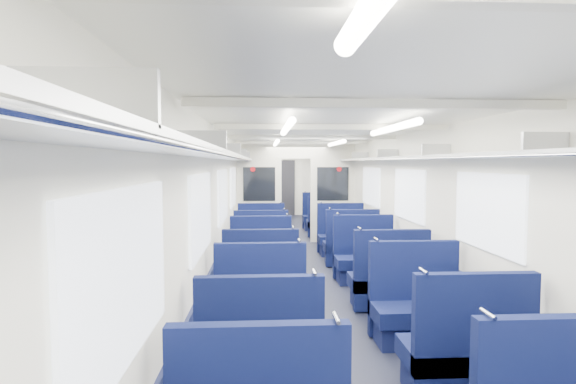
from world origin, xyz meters
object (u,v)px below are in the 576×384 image
seat_17 (351,248)px  seat_19 (341,238)px  seat_8 (260,362)px  seat_11 (417,310)px  seat_15 (365,261)px  seat_22 (261,218)px  seat_12 (261,282)px  seat_18 (261,239)px  end_door (284,188)px  seat_9 (466,357)px  seat_13 (388,283)px  seat_21 (326,224)px  bulkhead (296,191)px  seat_23 (320,218)px  seat_20 (261,225)px  seat_14 (261,263)px  seat_16 (261,249)px  seat_10 (260,314)px

seat_17 → seat_19: bearing=90.0°
seat_8 → seat_11: (1.66, 1.12, 0.00)m
seat_15 → seat_22: 5.76m
seat_12 → seat_18: size_ratio=1.00×
end_door → seat_22: (-0.83, -3.58, -0.67)m
seat_22 → end_door: bearing=76.9°
seat_9 → seat_13: 2.20m
seat_9 → seat_12: 2.87m
seat_21 → bulkhead: bearing=-139.9°
seat_8 → seat_19: 5.88m
seat_13 → seat_18: same height
seat_23 → seat_19: bearing=-90.0°
seat_21 → seat_18: bearing=-128.2°
seat_20 → seat_14: bearing=-90.0°
seat_14 → seat_17: size_ratio=1.00×
seat_16 → seat_17: size_ratio=1.00×
seat_13 → seat_22: same height
bulkhead → seat_13: 5.07m
end_door → seat_23: end_door is taller
seat_18 → seat_21: 2.68m
seat_10 → seat_16: 3.50m
seat_10 → seat_13: bearing=33.4°
seat_14 → seat_12: bearing=-90.0°
end_door → seat_8: end_door is taller
seat_12 → seat_13: same height
seat_8 → seat_13: 2.75m
seat_14 → seat_19: 2.72m
seat_12 → seat_20: (0.00, 5.47, 0.00)m
seat_17 → seat_18: (-1.66, 1.07, 0.00)m
seat_9 → seat_13: same height
seat_16 → seat_17: (1.66, 0.04, 0.00)m
seat_12 → seat_15: 2.05m
seat_9 → seat_11: bearing=90.0°
seat_18 → seat_8: bearing=-90.0°
seat_17 → seat_11: bearing=-90.0°
seat_14 → seat_8: bearing=-90.0°
seat_20 → seat_9: bearing=-78.0°
seat_18 → bulkhead: bearing=59.5°
seat_10 → seat_16: (0.00, 3.50, 0.00)m
seat_9 → seat_23: size_ratio=1.00×
seat_14 → seat_11: bearing=-54.8°
seat_14 → seat_23: bearing=73.4°
seat_20 → seat_12: bearing=-90.0°
seat_10 → seat_22: 7.94m
end_door → seat_14: bearing=-95.2°
seat_12 → seat_17: 2.84m
seat_21 → seat_23: bearing=90.0°
seat_9 → seat_11: 1.13m
seat_19 → seat_21: size_ratio=1.00×
seat_15 → seat_17: (0.00, 1.11, 0.00)m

